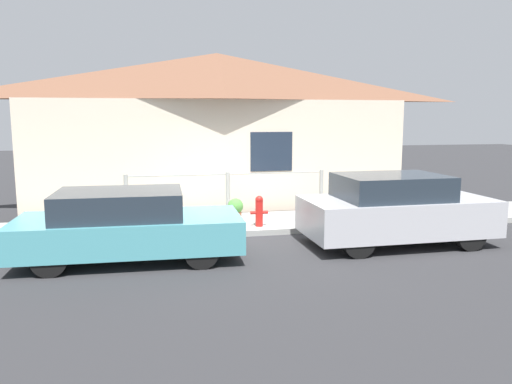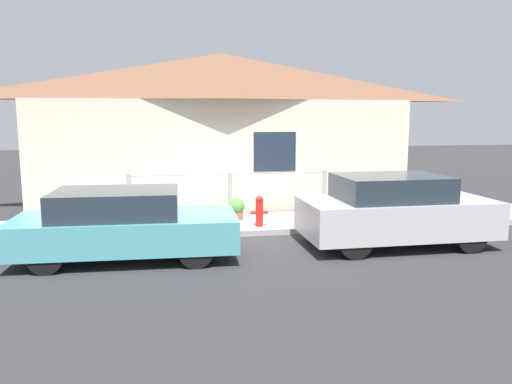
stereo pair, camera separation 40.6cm
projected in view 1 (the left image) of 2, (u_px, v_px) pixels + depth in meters
name	position (u px, v px, depth m)	size (l,w,h in m)	color
ground_plane	(242.00, 237.00, 10.46)	(60.00, 60.00, 0.00)	#2D2D30
sidewalk	(234.00, 224.00, 11.41)	(24.00, 2.00, 0.12)	#9E9E99
house	(218.00, 86.00, 13.23)	(10.22, 2.23, 4.17)	beige
fence	(228.00, 191.00, 12.13)	(4.90, 0.10, 1.05)	#999993
car_left	(127.00, 225.00, 8.69)	(3.91, 1.82, 1.24)	teal
car_right	(395.00, 210.00, 9.77)	(3.66, 1.72, 1.39)	#B7B7BC
fire_hydrant	(259.00, 210.00, 10.87)	(0.39, 0.17, 0.68)	red
potted_plant_near_hydrant	(235.00, 208.00, 11.57)	(0.36, 0.36, 0.50)	#9E5638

